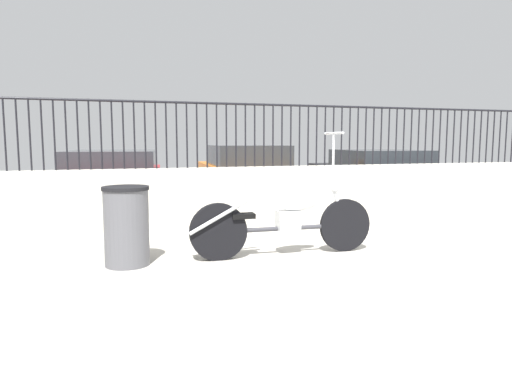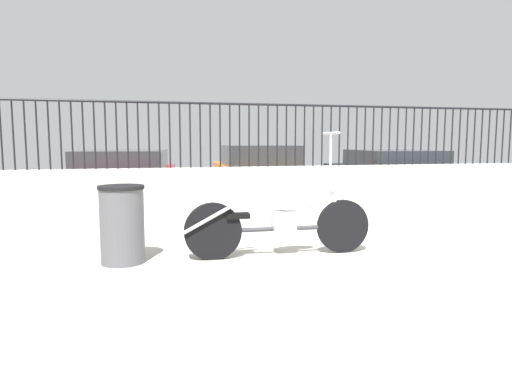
{
  "view_description": "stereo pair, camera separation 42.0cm",
  "coord_description": "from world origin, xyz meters",
  "px_view_note": "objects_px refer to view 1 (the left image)",
  "views": [
    {
      "loc": [
        -3.05,
        -4.45,
        1.41
      ],
      "look_at": [
        -1.1,
        1.59,
        0.7
      ],
      "focal_mm": 32.0,
      "sensor_mm": 36.0,
      "label": 1
    },
    {
      "loc": [
        -2.64,
        -4.56,
        1.41
      ],
      "look_at": [
        -1.1,
        1.59,
        0.7
      ],
      "focal_mm": 32.0,
      "sensor_mm": 36.0,
      "label": 2
    }
  ],
  "objects_px": {
    "motorcycle_dark_grey": "(276,222)",
    "car_red": "(114,180)",
    "trash_bin": "(127,226)",
    "car_black": "(375,174)",
    "car_orange": "(246,173)"
  },
  "relations": [
    {
      "from": "car_red",
      "to": "car_black",
      "type": "relative_size",
      "value": 1.04
    },
    {
      "from": "car_black",
      "to": "car_orange",
      "type": "bearing_deg",
      "value": 83.6
    },
    {
      "from": "trash_bin",
      "to": "car_red",
      "type": "distance_m",
      "value": 4.17
    },
    {
      "from": "trash_bin",
      "to": "car_black",
      "type": "height_order",
      "value": "car_black"
    },
    {
      "from": "motorcycle_dark_grey",
      "to": "trash_bin",
      "type": "bearing_deg",
      "value": 178.16
    },
    {
      "from": "car_black",
      "to": "car_red",
      "type": "bearing_deg",
      "value": 95.71
    },
    {
      "from": "trash_bin",
      "to": "car_black",
      "type": "distance_m",
      "value": 7.17
    },
    {
      "from": "trash_bin",
      "to": "car_red",
      "type": "xyz_separation_m",
      "value": [
        -0.09,
        4.16,
        0.18
      ]
    },
    {
      "from": "car_orange",
      "to": "car_black",
      "type": "bearing_deg",
      "value": -98.31
    },
    {
      "from": "car_red",
      "to": "car_orange",
      "type": "distance_m",
      "value": 3.0
    },
    {
      "from": "car_red",
      "to": "car_black",
      "type": "xyz_separation_m",
      "value": [
        5.95,
        -0.03,
        -0.01
      ]
    },
    {
      "from": "trash_bin",
      "to": "car_orange",
      "type": "distance_m",
      "value": 5.58
    },
    {
      "from": "motorcycle_dark_grey",
      "to": "car_red",
      "type": "distance_m",
      "value": 4.67
    },
    {
      "from": "car_orange",
      "to": "car_red",
      "type": "bearing_deg",
      "value": 106.28
    },
    {
      "from": "motorcycle_dark_grey",
      "to": "car_orange",
      "type": "bearing_deg",
      "value": 79.89
    }
  ]
}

